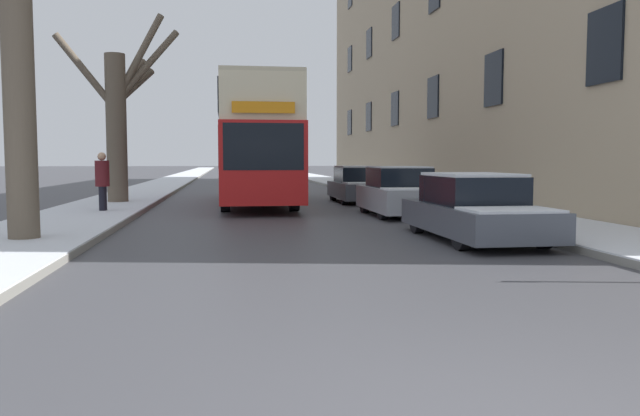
{
  "coord_description": "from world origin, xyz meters",
  "views": [
    {
      "loc": [
        -1.75,
        -3.33,
        1.65
      ],
      "look_at": [
        0.86,
        14.25,
        0.27
      ],
      "focal_mm": 35.0,
      "sensor_mm": 36.0,
      "label": 1
    }
  ],
  "objects_px": {
    "bare_tree_left_1": "(119,116)",
    "pedestrian_left_sidewalk": "(102,181)",
    "parked_car_2": "(358,186)",
    "parked_car_1": "(400,193)",
    "bare_tree_left_0": "(18,26)",
    "double_decker_bus": "(255,139)",
    "parked_car_0": "(474,209)"
  },
  "relations": [
    {
      "from": "bare_tree_left_0",
      "to": "pedestrian_left_sidewalk",
      "type": "relative_size",
      "value": 5.25
    },
    {
      "from": "parked_car_0",
      "to": "parked_car_1",
      "type": "xyz_separation_m",
      "value": [
        0.0,
        5.61,
        0.04
      ]
    },
    {
      "from": "parked_car_2",
      "to": "bare_tree_left_1",
      "type": "bearing_deg",
      "value": -175.91
    },
    {
      "from": "parked_car_0",
      "to": "parked_car_2",
      "type": "relative_size",
      "value": 1.09
    },
    {
      "from": "bare_tree_left_0",
      "to": "parked_car_1",
      "type": "bearing_deg",
      "value": 30.67
    },
    {
      "from": "parked_car_1",
      "to": "bare_tree_left_0",
      "type": "bearing_deg",
      "value": -149.33
    },
    {
      "from": "parked_car_2",
      "to": "parked_car_1",
      "type": "bearing_deg",
      "value": -90.0
    },
    {
      "from": "double_decker_bus",
      "to": "pedestrian_left_sidewalk",
      "type": "height_order",
      "value": "double_decker_bus"
    },
    {
      "from": "bare_tree_left_1",
      "to": "parked_car_1",
      "type": "bearing_deg",
      "value": -31.1
    },
    {
      "from": "double_decker_bus",
      "to": "pedestrian_left_sidewalk",
      "type": "relative_size",
      "value": 6.15
    },
    {
      "from": "double_decker_bus",
      "to": "pedestrian_left_sidewalk",
      "type": "distance_m",
      "value": 6.47
    },
    {
      "from": "bare_tree_left_1",
      "to": "parked_car_0",
      "type": "relative_size",
      "value": 1.53
    },
    {
      "from": "double_decker_bus",
      "to": "parked_car_1",
      "type": "height_order",
      "value": "double_decker_bus"
    },
    {
      "from": "parked_car_1",
      "to": "parked_car_0",
      "type": "bearing_deg",
      "value": -90.0
    },
    {
      "from": "double_decker_bus",
      "to": "parked_car_1",
      "type": "relative_size",
      "value": 2.93
    },
    {
      "from": "pedestrian_left_sidewalk",
      "to": "parked_car_0",
      "type": "bearing_deg",
      "value": -128.09
    },
    {
      "from": "pedestrian_left_sidewalk",
      "to": "bare_tree_left_0",
      "type": "bearing_deg",
      "value": 178.76
    },
    {
      "from": "bare_tree_left_0",
      "to": "parked_car_2",
      "type": "relative_size",
      "value": 2.38
    },
    {
      "from": "bare_tree_left_1",
      "to": "double_decker_bus",
      "type": "height_order",
      "value": "bare_tree_left_1"
    },
    {
      "from": "bare_tree_left_0",
      "to": "double_decker_bus",
      "type": "height_order",
      "value": "bare_tree_left_0"
    },
    {
      "from": "bare_tree_left_1",
      "to": "pedestrian_left_sidewalk",
      "type": "height_order",
      "value": "bare_tree_left_1"
    },
    {
      "from": "parked_car_0",
      "to": "parked_car_1",
      "type": "relative_size",
      "value": 1.15
    },
    {
      "from": "parked_car_1",
      "to": "parked_car_2",
      "type": "xyz_separation_m",
      "value": [
        -0.0,
        5.93,
        -0.02
      ]
    },
    {
      "from": "pedestrian_left_sidewalk",
      "to": "parked_car_1",
      "type": "bearing_deg",
      "value": -97.87
    },
    {
      "from": "parked_car_2",
      "to": "double_decker_bus",
      "type": "bearing_deg",
      "value": -174.49
    },
    {
      "from": "bare_tree_left_0",
      "to": "double_decker_bus",
      "type": "xyz_separation_m",
      "value": [
        4.84,
        10.78,
        -1.72
      ]
    },
    {
      "from": "bare_tree_left_0",
      "to": "parked_car_2",
      "type": "bearing_deg",
      "value": 51.67
    },
    {
      "from": "parked_car_2",
      "to": "pedestrian_left_sidewalk",
      "type": "relative_size",
      "value": 2.21
    },
    {
      "from": "bare_tree_left_1",
      "to": "parked_car_2",
      "type": "xyz_separation_m",
      "value": [
        8.78,
        0.63,
        -2.55
      ]
    },
    {
      "from": "parked_car_0",
      "to": "bare_tree_left_1",
      "type": "bearing_deg",
      "value": 128.83
    },
    {
      "from": "parked_car_1",
      "to": "bare_tree_left_1",
      "type": "bearing_deg",
      "value": 148.9
    },
    {
      "from": "bare_tree_left_1",
      "to": "parked_car_1",
      "type": "relative_size",
      "value": 1.75
    }
  ]
}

